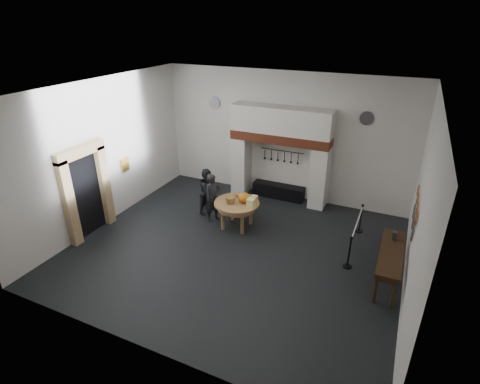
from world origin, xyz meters
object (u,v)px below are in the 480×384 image
at_px(iron_range, 278,191).
at_px(visitor_near, 213,198).
at_px(visitor_far, 208,191).
at_px(side_table, 391,252).
at_px(barrier_post_near, 349,253).
at_px(barrier_post_far, 361,219).
at_px(work_table, 237,203).

height_order(iron_range, visitor_near, visitor_near).
bearing_deg(visitor_far, side_table, -96.28).
xyz_separation_m(barrier_post_near, barrier_post_far, (0.00, 2.00, 0.00)).
xyz_separation_m(iron_range, visitor_near, (-1.39, -2.48, 0.55)).
bearing_deg(barrier_post_far, iron_range, 157.97).
height_order(visitor_near, barrier_post_far, visitor_near).
height_order(iron_range, barrier_post_far, barrier_post_far).
height_order(visitor_near, barrier_post_near, visitor_near).
relative_size(visitor_near, side_table, 0.73).
relative_size(iron_range, visitor_near, 1.18).
relative_size(side_table, barrier_post_near, 2.44).
bearing_deg(barrier_post_far, side_table, -65.52).
bearing_deg(visitor_far, iron_range, -33.93).
relative_size(iron_range, side_table, 0.86).
height_order(visitor_far, barrier_post_near, visitor_far).
relative_size(iron_range, barrier_post_near, 2.11).
bearing_deg(visitor_far, work_table, -104.01).
relative_size(work_table, visitor_near, 0.88).
distance_m(work_table, barrier_post_near, 3.68).
bearing_deg(work_table, visitor_near, 174.16).
height_order(work_table, visitor_near, visitor_near).
bearing_deg(side_table, visitor_near, 170.04).
distance_m(iron_range, barrier_post_near, 4.50).
height_order(work_table, side_table, side_table).
bearing_deg(visitor_near, barrier_post_near, -73.55).
distance_m(work_table, barrier_post_far, 3.85).
relative_size(visitor_far, barrier_post_far, 1.75).
bearing_deg(barrier_post_far, barrier_post_near, -90.00).
relative_size(work_table, barrier_post_near, 1.57).
height_order(side_table, barrier_post_far, same).
height_order(visitor_near, visitor_far, visitor_near).
bearing_deg(work_table, iron_range, 79.16).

